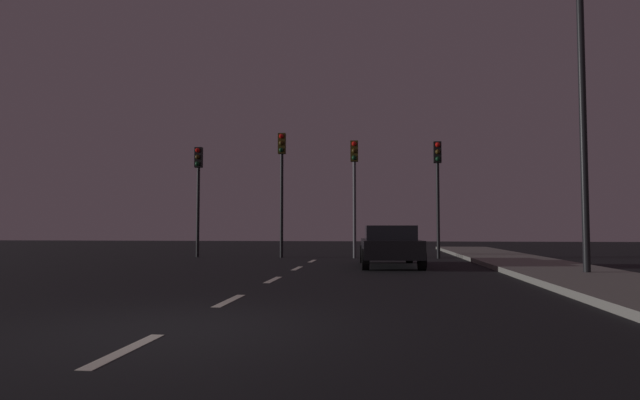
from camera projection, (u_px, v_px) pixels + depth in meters
name	position (u px, v px, depth m)	size (l,w,h in m)	color
ground_plane	(278.00, 278.00, 13.61)	(80.00, 80.00, 0.00)	black
sidewalk_curb_right	(586.00, 278.00, 12.78)	(3.00, 40.00, 0.15)	gray
lane_stripe_nearest	(126.00, 350.00, 5.47)	(0.16, 1.60, 0.01)	silver
lane_stripe_second	(230.00, 300.00, 9.24)	(0.16, 1.60, 0.01)	silver
lane_stripe_third	(273.00, 280.00, 13.02)	(0.16, 1.60, 0.01)	silver
lane_stripe_fourth	(297.00, 268.00, 16.79)	(0.16, 1.60, 0.01)	silver
lane_stripe_fifth	(312.00, 261.00, 20.56)	(0.16, 1.60, 0.01)	silver
traffic_signal_far_left	(198.00, 180.00, 23.58)	(0.32, 0.38, 4.85)	black
traffic_signal_center_left	(282.00, 171.00, 23.18)	(0.32, 0.38, 5.40)	black
traffic_signal_center_right	(354.00, 176.00, 22.82)	(0.32, 0.38, 5.02)	#4C4C51
traffic_signal_far_right	(438.00, 176.00, 22.42)	(0.32, 0.38, 4.91)	black
car_stopped_ahead	(390.00, 245.00, 17.71)	(2.12, 4.63, 1.35)	black
street_lamp_right	(574.00, 100.00, 13.76)	(1.57, 0.36, 7.69)	black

